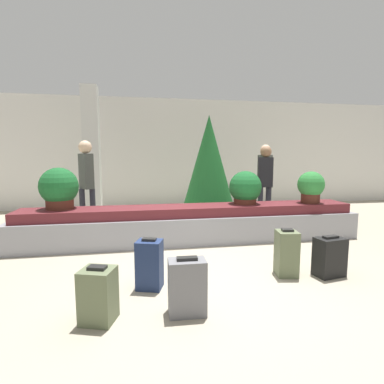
% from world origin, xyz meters
% --- Properties ---
extents(ground_plane, '(18.00, 18.00, 0.00)m').
position_xyz_m(ground_plane, '(0.00, 0.00, 0.00)').
color(ground_plane, '#9E937F').
extents(back_wall, '(18.00, 0.06, 3.20)m').
position_xyz_m(back_wall, '(0.00, 5.55, 1.60)').
color(back_wall, silver).
rests_on(back_wall, ground_plane).
extents(carousel, '(6.13, 0.78, 0.65)m').
position_xyz_m(carousel, '(0.00, 1.74, 0.31)').
color(carousel, gray).
rests_on(carousel, ground_plane).
extents(pillar, '(0.38, 0.38, 3.20)m').
position_xyz_m(pillar, '(-2.04, 4.22, 1.60)').
color(pillar, silver).
rests_on(pillar, ground_plane).
extents(suitcase_0, '(0.37, 0.35, 0.54)m').
position_xyz_m(suitcase_0, '(-1.32, -0.70, 0.26)').
color(suitcase_0, '#5B6647').
rests_on(suitcase_0, ground_plane).
extents(suitcase_1, '(0.40, 0.30, 0.53)m').
position_xyz_m(suitcase_1, '(1.47, -0.11, 0.25)').
color(suitcase_1, black).
rests_on(suitcase_1, ground_plane).
extents(suitcase_2, '(0.37, 0.24, 0.58)m').
position_xyz_m(suitcase_2, '(-0.49, -0.72, 0.28)').
color(suitcase_2, slate).
rests_on(suitcase_2, ground_plane).
extents(suitcase_3, '(0.34, 0.31, 0.60)m').
position_xyz_m(suitcase_3, '(-0.83, -0.07, 0.29)').
color(suitcase_3, navy).
rests_on(suitcase_3, ground_plane).
extents(suitcase_4, '(0.30, 0.31, 0.61)m').
position_xyz_m(suitcase_4, '(0.93, -0.00, 0.30)').
color(suitcase_4, '#5B6647').
rests_on(suitcase_4, ground_plane).
extents(potted_plant_0, '(0.64, 0.64, 0.70)m').
position_xyz_m(potted_plant_0, '(-2.25, 1.86, 0.99)').
color(potted_plant_0, '#4C2319').
rests_on(potted_plant_0, carousel).
extents(potted_plant_1, '(0.60, 0.60, 0.61)m').
position_xyz_m(potted_plant_1, '(1.02, 1.81, 0.94)').
color(potted_plant_1, '#4C2319').
rests_on(potted_plant_1, carousel).
extents(potted_plant_2, '(0.50, 0.50, 0.60)m').
position_xyz_m(potted_plant_2, '(2.28, 1.69, 0.96)').
color(potted_plant_2, '#4C2319').
rests_on(potted_plant_2, carousel).
extents(traveler_0, '(0.36, 0.27, 1.75)m').
position_xyz_m(traveler_0, '(1.86, 2.83, 1.05)').
color(traveler_0, '#282833').
rests_on(traveler_0, ground_plane).
extents(traveler_1, '(0.33, 0.37, 1.84)m').
position_xyz_m(traveler_1, '(-1.96, 2.78, 1.12)').
color(traveler_1, '#282833').
rests_on(traveler_1, ground_plane).
extents(traveler_2, '(0.34, 0.36, 1.81)m').
position_xyz_m(traveler_2, '(2.16, 3.53, 1.10)').
color(traveler_2, '#282833').
rests_on(traveler_2, ground_plane).
extents(decorated_tree, '(1.27, 1.27, 2.41)m').
position_xyz_m(decorated_tree, '(0.59, 2.94, 1.29)').
color(decorated_tree, '#4C331E').
rests_on(decorated_tree, ground_plane).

